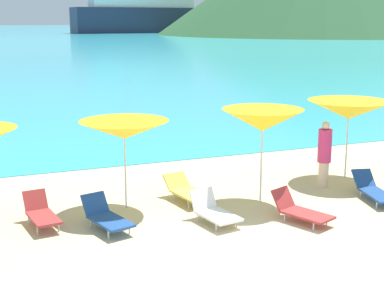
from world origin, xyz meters
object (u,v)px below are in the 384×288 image
Objects in this scene: lounge_chair_5 at (214,211)px; lounge_chair_4 at (106,216)px; umbrella_2 at (124,130)px; lounge_chair_6 at (187,190)px; lounge_chair_0 at (374,190)px; lounge_chair_8 at (300,210)px; umbrella_4 at (349,110)px; umbrella_3 at (262,120)px; beachgoer_1 at (324,153)px; lounge_chair_7 at (41,213)px; cruise_ship at (142,7)px.

lounge_chair_4 is at bearing 157.51° from lounge_chair_5.
umbrella_2 is at bearing 122.10° from lounge_chair_5.
umbrella_2 is at bearing 169.51° from lounge_chair_6.
lounge_chair_8 reaches higher than lounge_chair_0.
umbrella_4 reaches higher than lounge_chair_5.
umbrella_4 is 1.60× the size of lounge_chair_6.
umbrella_3 is 4.33m from lounge_chair_4.
lounge_chair_4 is (-7.12, -1.37, -1.66)m from umbrella_4.
beachgoer_1 reaches higher than lounge_chair_8.
umbrella_4 is (3.17, 0.91, -0.07)m from umbrella_3.
lounge_chair_0 is (5.82, -1.65, -1.63)m from umbrella_2.
lounge_chair_7 is (-1.25, 0.70, 0.01)m from lounge_chair_4.
beachgoer_1 is at bearing 12.17° from umbrella_3.
lounge_chair_4 reaches higher than lounge_chair_0.
umbrella_4 reaches higher than lounge_chair_7.
lounge_chair_5 is at bearing -159.01° from umbrella_4.
umbrella_2 reaches higher than lounge_chair_4.
umbrella_3 is 0.94× the size of umbrella_4.
lounge_chair_4 is at bearing -38.10° from beachgoer_1.
lounge_chair_0 is 1.00× the size of beachgoer_1.
umbrella_4 reaches higher than beachgoer_1.
umbrella_3 is at bearing -31.55° from lounge_chair_6.
umbrella_3 is 2.60m from lounge_chair_5.
lounge_chair_7 reaches higher than lounge_chair_6.
umbrella_3 is 3.30m from umbrella_4.
lounge_chair_5 is at bearing 138.07° from lounge_chair_8.
umbrella_2 is 2.60m from lounge_chair_7.
lounge_chair_5 is (-4.85, -1.86, -1.67)m from umbrella_4.
lounge_chair_5 and lounge_chair_8 have the same top height.
umbrella_2 is at bearing -49.35° from beachgoer_1.
lounge_chair_5 is at bearing -26.26° from lounge_chair_7.
lounge_chair_5 is at bearing -166.49° from lounge_chair_0.
umbrella_4 is at bearing 17.28° from lounge_chair_8.
cruise_ship is (53.42, 171.90, 7.95)m from lounge_chair_4.
lounge_chair_6 is (2.27, 1.14, -0.01)m from lounge_chair_4.
lounge_chair_0 is (-0.54, -1.86, -1.69)m from umbrella_4.
beachgoer_1 is at bearing -5.85° from lounge_chair_7.
lounge_chair_5 is 1.90m from lounge_chair_8.
umbrella_3 is 1.54× the size of lounge_chair_8.
lounge_chair_4 is at bearing -36.75° from lounge_chair_7.
umbrella_4 is at bearing 87.32° from lounge_chair_0.
cruise_ship is (49.37, 173.04, 7.96)m from lounge_chair_8.
lounge_chair_8 is at bearing -86.25° from umbrella_3.
beachgoer_1 is at bearing -6.48° from lounge_chair_4.
lounge_chair_6 is (-1.67, 0.68, -1.73)m from umbrella_3.
lounge_chair_4 is 1.11× the size of lounge_chair_5.
umbrella_3 is 2.43m from beachgoer_1.
lounge_chair_4 reaches higher than lounge_chair_8.
cruise_ship is (49.47, 171.44, 6.22)m from umbrella_3.
umbrella_4 is at bearing -6.75° from lounge_chair_6.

